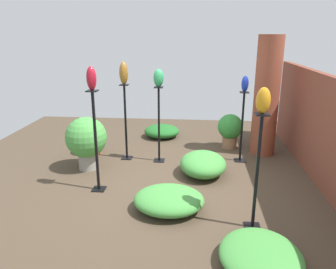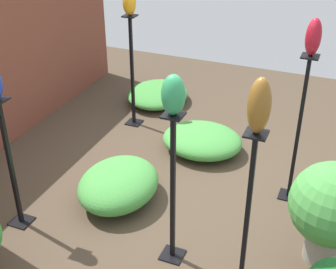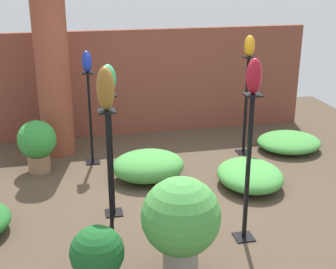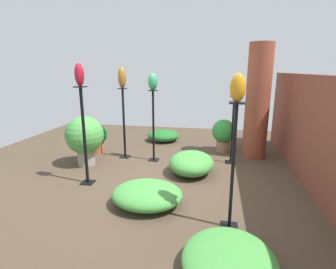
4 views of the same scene
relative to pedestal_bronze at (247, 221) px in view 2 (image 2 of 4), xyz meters
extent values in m
plane|color=#4C3D2D|center=(0.88, 0.85, -0.67)|extent=(8.00, 8.00, 0.00)
cube|color=black|center=(0.00, 0.00, 0.05)|extent=(0.04, 0.04, 1.46)
cube|color=black|center=(0.00, 0.00, 0.77)|extent=(0.16, 0.16, 0.02)
cube|color=black|center=(-0.06, 2.20, -0.67)|extent=(0.20, 0.20, 0.01)
cube|color=black|center=(-0.06, 2.20, 0.00)|extent=(0.04, 0.04, 1.34)
cube|color=black|center=(0.08, 0.65, -0.67)|extent=(0.20, 0.20, 0.01)
cube|color=black|center=(0.08, 0.65, 0.04)|extent=(0.04, 0.04, 1.43)
cube|color=black|center=(0.08, 0.65, 0.75)|extent=(0.16, 0.16, 0.02)
cube|color=black|center=(1.37, -0.16, -0.67)|extent=(0.20, 0.20, 0.01)
cube|color=black|center=(1.37, -0.16, 0.11)|extent=(0.04, 0.04, 1.58)
cube|color=black|center=(1.37, -0.16, 0.89)|extent=(0.16, 0.16, 0.02)
cube|color=black|center=(2.22, 2.09, -0.67)|extent=(0.20, 0.20, 0.01)
cube|color=black|center=(2.22, 2.09, 0.07)|extent=(0.04, 0.04, 1.49)
cube|color=black|center=(2.22, 2.09, 0.81)|extent=(0.16, 0.16, 0.02)
ellipsoid|color=brown|center=(0.00, 0.00, 0.99)|extent=(0.17, 0.16, 0.41)
ellipsoid|color=#2D9356|center=(0.08, 0.65, 0.92)|extent=(0.17, 0.18, 0.32)
ellipsoid|color=maroon|center=(1.37, -0.16, 1.07)|extent=(0.15, 0.14, 0.34)
ellipsoid|color=orange|center=(2.22, 2.09, 0.96)|extent=(0.16, 0.16, 0.30)
cylinder|color=gray|center=(0.57, -0.59, -0.53)|extent=(0.33, 0.33, 0.29)
sphere|color=#479942|center=(0.57, -0.59, -0.07)|extent=(0.73, 0.73, 0.73)
ellipsoid|color=#479942|center=(1.89, 0.99, -0.52)|extent=(0.84, 0.98, 0.31)
ellipsoid|color=#479942|center=(0.63, 1.48, -0.48)|extent=(0.97, 0.80, 0.38)
ellipsoid|color=#479942|center=(2.96, 2.05, -0.55)|extent=(0.99, 0.88, 0.25)
camera|label=1|loc=(5.93, 1.34, 1.69)|focal=35.00mm
camera|label=2|loc=(-2.82, -0.51, 2.36)|focal=50.00mm
camera|label=3|loc=(-0.33, -4.17, 2.06)|focal=50.00mm
camera|label=4|loc=(5.07, 1.88, 1.15)|focal=28.00mm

